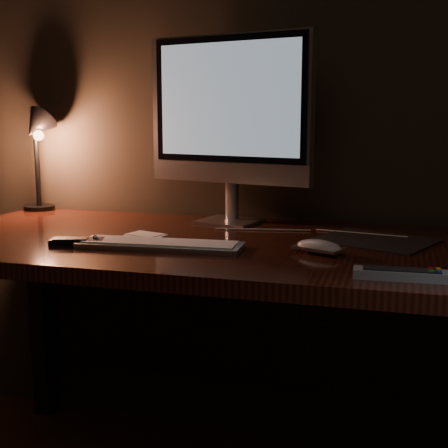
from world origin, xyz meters
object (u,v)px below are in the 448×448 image
(tv_remote, at_px, (401,274))
(keyboard, at_px, (160,244))
(monitor, at_px, (229,113))
(media_remote, at_px, (77,241))
(mouse, at_px, (319,249))
(desk, at_px, (222,280))
(desk_lamp, at_px, (37,141))

(tv_remote, bearing_deg, keyboard, 162.72)
(monitor, distance_m, media_remote, 0.61)
(mouse, bearing_deg, desk, 176.52)
(keyboard, bearing_deg, desk, 58.29)
(monitor, xyz_separation_m, keyboard, (-0.07, -0.39, -0.32))
(desk, height_order, keyboard, keyboard)
(desk, bearing_deg, tv_remote, -35.91)
(desk, bearing_deg, desk_lamp, 162.01)
(monitor, xyz_separation_m, mouse, (0.32, -0.35, -0.32))
(desk, xyz_separation_m, monitor, (-0.03, 0.20, 0.46))
(desk, relative_size, desk_lamp, 4.49)
(desk, relative_size, monitor, 2.85)
(desk, distance_m, mouse, 0.36)
(tv_remote, bearing_deg, media_remote, 168.84)
(mouse, xyz_separation_m, tv_remote, (0.19, -0.19, -0.00))
(mouse, bearing_deg, desk_lamp, -176.42)
(media_remote, bearing_deg, desk, 17.88)
(media_remote, height_order, tv_remote, same)
(mouse, distance_m, media_remote, 0.61)
(media_remote, bearing_deg, monitor, 38.51)
(media_remote, bearing_deg, keyboard, -9.10)
(monitor, distance_m, keyboard, 0.51)
(keyboard, xyz_separation_m, tv_remote, (0.58, -0.15, 0.00))
(desk_lamp, bearing_deg, tv_remote, -30.94)
(keyboard, bearing_deg, tv_remote, -18.42)
(desk, relative_size, mouse, 13.51)
(monitor, relative_size, keyboard, 1.35)
(mouse, bearing_deg, tv_remote, -20.67)
(keyboard, xyz_separation_m, media_remote, (-0.21, -0.03, 0.00))
(desk_lamp, bearing_deg, keyboard, -40.02)
(monitor, bearing_deg, mouse, -34.09)
(monitor, distance_m, tv_remote, 0.82)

